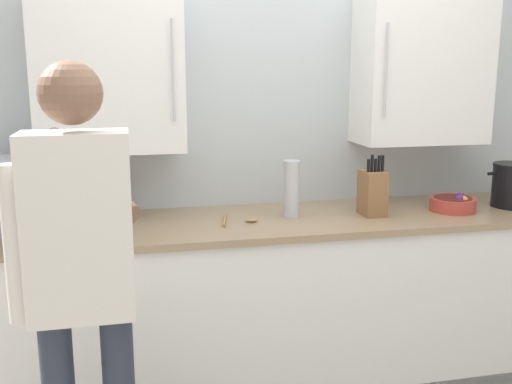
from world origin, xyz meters
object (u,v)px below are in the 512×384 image
(thermos_flask, at_px, (291,189))
(person_figure, at_px, (80,270))
(fruit_bowl, at_px, (453,203))
(microwave_oven, at_px, (36,194))
(wooden_spoon, at_px, (239,220))
(knife_block, at_px, (373,192))

(thermos_flask, xyz_separation_m, person_figure, (-0.98, -0.87, -0.06))
(fruit_bowl, distance_m, person_figure, 2.02)
(microwave_oven, bearing_deg, wooden_spoon, -4.34)
(fruit_bowl, height_order, wooden_spoon, fruit_bowl)
(microwave_oven, height_order, fruit_bowl, microwave_oven)
(fruit_bowl, distance_m, wooden_spoon, 1.16)
(wooden_spoon, xyz_separation_m, person_figure, (-0.70, -0.83, 0.08))
(thermos_flask, relative_size, person_figure, 0.17)
(fruit_bowl, bearing_deg, person_figure, -156.53)
(person_figure, bearing_deg, microwave_oven, 105.74)
(wooden_spoon, relative_size, thermos_flask, 0.70)
(wooden_spoon, relative_size, person_figure, 0.12)
(thermos_flask, distance_m, person_figure, 1.31)
(knife_block, relative_size, wooden_spoon, 1.55)
(thermos_flask, bearing_deg, person_figure, -138.43)
(microwave_oven, height_order, wooden_spoon, microwave_oven)
(knife_block, height_order, thermos_flask, knife_block)
(fruit_bowl, bearing_deg, microwave_oven, 177.52)
(wooden_spoon, distance_m, person_figure, 1.08)
(knife_block, xyz_separation_m, thermos_flask, (-0.42, 0.05, 0.03))
(thermos_flask, bearing_deg, knife_block, -6.81)
(knife_block, xyz_separation_m, wooden_spoon, (-0.70, 0.01, -0.11))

